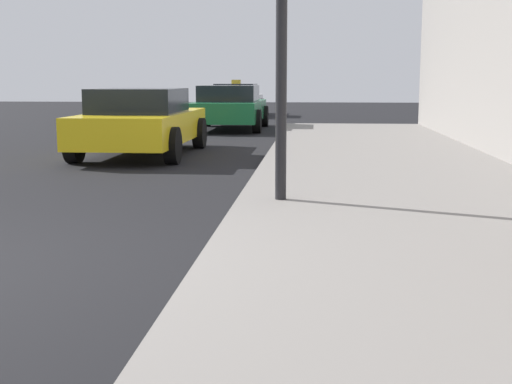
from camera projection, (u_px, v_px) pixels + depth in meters
sidewalk at (480, 278)px, 4.81m from camera, size 4.00×32.00×0.15m
car_yellow at (142, 122)px, 13.23m from camera, size 1.95×4.37×1.27m
car_green at (230, 107)px, 20.06m from camera, size 2.02×4.27×1.27m
car_white at (237, 99)px, 28.01m from camera, size 1.97×4.54×1.43m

